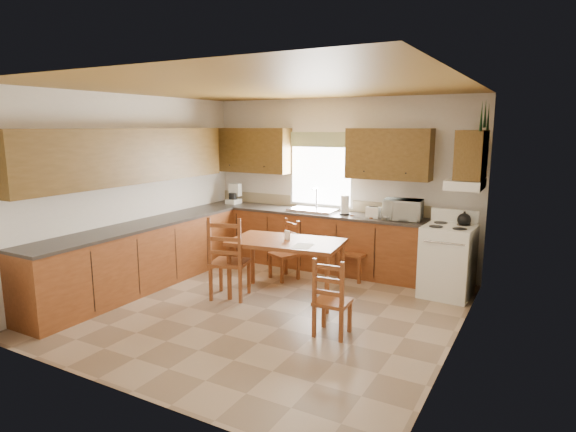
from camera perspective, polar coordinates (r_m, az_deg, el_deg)
The scene contains 35 objects.
floor at distance 6.17m, azimuth -2.62°, elevation -10.90°, with size 4.50×4.50×0.00m, color #927A60.
ceiling at distance 5.76m, azimuth -2.85°, elevation 14.99°, with size 4.50×4.50×0.00m, color olive.
wall_left at distance 7.24m, azimuth -18.09°, elevation 2.86°, with size 4.50×4.50×0.00m, color silver.
wall_right at distance 5.02m, azimuth 19.68°, elevation -0.42°, with size 4.50×4.50×0.00m, color silver.
wall_back at distance 7.80m, azimuth 6.00°, elevation 3.83°, with size 4.50×4.50×0.00m, color silver.
wall_front at distance 4.10m, azimuth -19.46°, elevation -2.76°, with size 4.50×4.50×0.00m, color silver.
lower_cab_back at distance 7.84m, azimuth 2.49°, elevation -2.84°, with size 3.75×0.60×0.88m, color brown.
lower_cab_left at distance 7.10m, azimuth -16.89°, elevation -4.72°, with size 0.60×3.60×0.88m, color brown.
counter_back at distance 7.75m, azimuth 2.51°, elevation 0.47°, with size 3.75×0.63×0.04m, color #36302B.
counter_left at distance 6.99m, azimuth -17.09°, elevation -1.08°, with size 0.63×3.60×0.04m, color #36302B.
backsplash at distance 7.99m, azimuth 3.45°, elevation 1.57°, with size 3.75×0.01×0.18m, color gray.
upper_cab_back_left at distance 8.34m, azimuth -4.31°, elevation 7.78°, with size 1.41×0.33×0.75m, color brown.
upper_cab_back_right at distance 7.30m, azimuth 11.85°, elevation 7.20°, with size 1.25×0.33×0.75m, color brown.
upper_cab_left at distance 6.97m, azimuth -18.30°, elevation 6.75°, with size 0.33×3.60×0.75m, color brown.
upper_cab_stove at distance 6.61m, azimuth 20.91°, elevation 6.80°, with size 0.33×0.62×0.62m, color brown.
range_hood at distance 6.65m, azimuth 20.27°, elevation 3.56°, with size 0.44×0.62×0.12m, color silver.
window_frame at distance 7.87m, azimuth 3.92°, elevation 5.39°, with size 1.13×0.02×1.18m, color silver.
window_pane at distance 7.87m, azimuth 3.91°, elevation 5.39°, with size 1.05×0.01×1.10m, color white.
window_valance at distance 7.81m, azimuth 3.87°, elevation 9.03°, with size 1.19×0.01×0.24m, color #44632F.
sink_basin at distance 7.71m, azimuth 3.01°, elevation 0.72°, with size 0.75×0.45×0.04m, color silver.
pine_decal_a at distance 6.27m, azimuth 21.97°, elevation 10.96°, with size 0.22×0.22×0.36m, color #1B421D.
pine_decal_b at distance 6.58m, azimuth 22.35°, elevation 11.23°, with size 0.22×0.22×0.36m, color #1B421D.
pine_decal_c at distance 6.90m, azimuth 22.65°, elevation 10.81°, with size 0.22×0.22×0.36m, color #1B421D.
stove at distance 6.82m, azimuth 18.40°, elevation -5.16°, with size 0.63×0.66×0.94m, color silver.
coffeemaker at distance 8.50m, azimuth -6.49°, elevation 2.74°, with size 0.22×0.27×0.38m, color silver.
paper_towel at distance 7.43m, azimuth 6.76°, elevation 1.30°, with size 0.13×0.13×0.30m, color white.
toaster at distance 7.24m, azimuth 10.07°, elevation 0.42°, with size 0.20×0.13×0.16m, color silver.
microwave at distance 7.17m, azimuth 13.47°, elevation 0.75°, with size 0.50×0.36×0.30m, color silver.
dining_table at distance 6.43m, azimuth -0.18°, elevation -6.29°, with size 1.46×0.83×0.78m, color brown.
chair_near_left at distance 6.44m, azimuth -6.92°, elevation -4.86°, with size 0.46×0.44×1.10m, color brown.
chair_near_right at distance 5.31m, azimuth 5.30°, elevation -9.48°, with size 0.37×0.35×0.87m, color brown.
chair_far_left at distance 7.23m, azimuth 7.99°, elevation -3.89°, with size 0.39×0.37×0.93m, color brown.
chair_far_right at distance 7.18m, azimuth -0.46°, elevation -4.07°, with size 0.37×0.35×0.88m, color brown.
table_paper at distance 6.04m, azimuth 1.78°, elevation -3.56°, with size 0.22×0.29×0.00m, color white.
table_card at distance 6.35m, azimuth -0.08°, elevation -2.28°, with size 0.09×0.02×0.13m, color white.
Camera 1 is at (3.02, -4.88, 2.25)m, focal length 30.00 mm.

